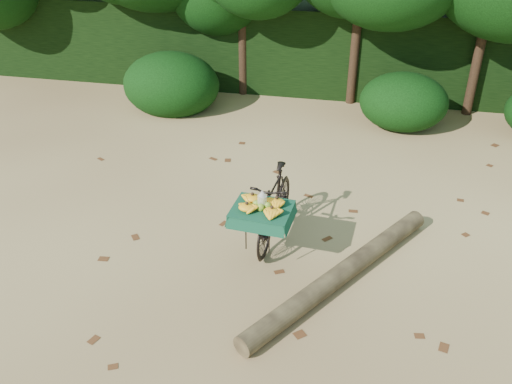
# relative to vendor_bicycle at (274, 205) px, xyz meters

# --- Properties ---
(ground) EXTENTS (80.00, 80.00, 0.00)m
(ground) POSITION_rel_vendor_bicycle_xyz_m (0.19, -0.30, -0.49)
(ground) COLOR tan
(ground) RESTS_ON ground
(vendor_bicycle) EXTENTS (0.73, 1.71, 0.96)m
(vendor_bicycle) POSITION_rel_vendor_bicycle_xyz_m (0.00, 0.00, 0.00)
(vendor_bicycle) COLOR black
(vendor_bicycle) RESTS_ON ground
(fallen_log) EXTENTS (1.98, 2.85, 0.24)m
(fallen_log) POSITION_rel_vendor_bicycle_xyz_m (0.95, -0.72, -0.37)
(fallen_log) COLOR brown
(fallen_log) RESTS_ON ground
(hedge_backdrop) EXTENTS (26.00, 1.80, 1.80)m
(hedge_backdrop) POSITION_rel_vendor_bicycle_xyz_m (0.19, 6.00, 0.41)
(hedge_backdrop) COLOR black
(hedge_backdrop) RESTS_ON ground
(bush_clumps) EXTENTS (8.80, 1.70, 0.90)m
(bush_clumps) POSITION_rel_vendor_bicycle_xyz_m (0.69, 4.00, -0.04)
(bush_clumps) COLOR black
(bush_clumps) RESTS_ON ground
(leaf_litter) EXTENTS (7.00, 7.30, 0.01)m
(leaf_litter) POSITION_rel_vendor_bicycle_xyz_m (0.19, 0.35, -0.48)
(leaf_litter) COLOR #522D16
(leaf_litter) RESTS_ON ground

